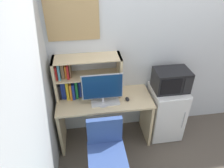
{
  "coord_description": "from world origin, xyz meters",
  "views": [
    {
      "loc": [
        -1.13,
        -2.49,
        2.46
      ],
      "look_at": [
        -0.81,
        -0.3,
        1.02
      ],
      "focal_mm": 32.99,
      "sensor_mm": 36.0,
      "label": 1
    }
  ],
  "objects": [
    {
      "name": "computer_mouse",
      "position": [
        -0.61,
        -0.35,
        0.78
      ],
      "size": [
        0.05,
        0.08,
        0.04
      ],
      "primitive_type": "ellipsoid",
      "color": "black",
      "rests_on": "desk"
    },
    {
      "name": "desk_chair",
      "position": [
        -0.97,
        -0.92,
        0.39
      ],
      "size": [
        0.5,
        0.5,
        0.86
      ],
      "color": "black",
      "rests_on": "ground_plane"
    },
    {
      "name": "keyboard",
      "position": [
        -0.91,
        -0.36,
        0.78
      ],
      "size": [
        0.37,
        0.16,
        0.02
      ],
      "primitive_type": "cube",
      "color": "silver",
      "rests_on": "desk"
    },
    {
      "name": "hutch_bookshelf",
      "position": [
        -1.24,
        -0.13,
        1.04
      ],
      "size": [
        0.87,
        0.29,
        0.57
      ],
      "color": "beige",
      "rests_on": "desk"
    },
    {
      "name": "monitor",
      "position": [
        -0.94,
        -0.37,
        1.01
      ],
      "size": [
        0.52,
        0.18,
        0.44
      ],
      "color": "#B7B7BC",
      "rests_on": "desk"
    },
    {
      "name": "mini_fridge",
      "position": [
        0.01,
        -0.27,
        0.41
      ],
      "size": [
        0.47,
        0.5,
        0.83
      ],
      "color": "white",
      "rests_on": "ground_plane"
    },
    {
      "name": "microwave",
      "position": [
        0.01,
        -0.27,
        0.98
      ],
      "size": [
        0.47,
        0.33,
        0.3
      ],
      "color": "black",
      "rests_on": "mini_fridge"
    },
    {
      "name": "wall_corkboard",
      "position": [
        -1.24,
        -0.01,
        1.79
      ],
      "size": [
        0.63,
        0.02,
        0.55
      ],
      "primitive_type": "cube",
      "color": "tan"
    },
    {
      "name": "wall_back",
      "position": [
        0.4,
        0.02,
        1.3
      ],
      "size": [
        6.4,
        0.04,
        2.6
      ],
      "primitive_type": "cube",
      "color": "silver",
      "rests_on": "ground_plane"
    },
    {
      "name": "desk",
      "position": [
        -0.91,
        -0.28,
        0.53
      ],
      "size": [
        1.28,
        0.55,
        0.77
      ],
      "color": "beige",
      "rests_on": "ground_plane"
    },
    {
      "name": "wall_left",
      "position": [
        -1.62,
        -1.6,
        1.3
      ],
      "size": [
        0.04,
        4.4,
        2.6
      ],
      "primitive_type": "cube",
      "color": "silver",
      "rests_on": "ground_plane"
    }
  ]
}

